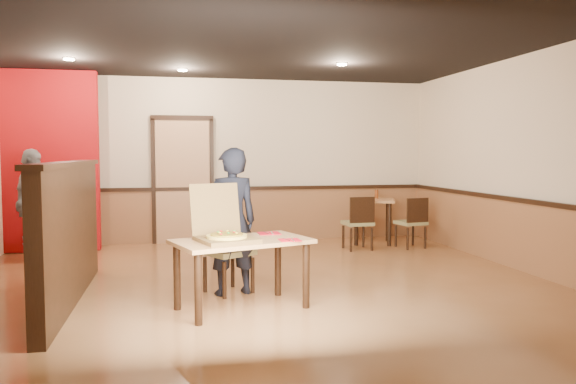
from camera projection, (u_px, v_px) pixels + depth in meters
name	position (u px, v px, depth m)	size (l,w,h in m)	color
floor	(261.00, 288.00, 6.37)	(7.00, 7.00, 0.00)	#B27545
ceiling	(260.00, 38.00, 6.17)	(7.00, 7.00, 0.00)	black
wall_back	(230.00, 161.00, 9.69)	(7.00, 7.00, 0.00)	beige
wall_right	(539.00, 164.00, 6.96)	(7.00, 7.00, 0.00)	beige
wainscot_back	(230.00, 215.00, 9.73)	(7.00, 0.04, 0.90)	#94603B
chair_rail_back	(230.00, 188.00, 9.68)	(7.00, 0.06, 0.06)	black
wainscot_right	(534.00, 239.00, 7.02)	(0.04, 7.00, 0.90)	#94603B
chair_rail_right	(534.00, 202.00, 6.99)	(0.06, 7.00, 0.06)	black
back_door	(183.00, 181.00, 9.52)	(0.90, 0.06, 2.10)	tan
booth_partition	(70.00, 231.00, 5.72)	(0.20, 3.10, 1.44)	black
red_accent_panel	(44.00, 161.00, 8.63)	(1.60, 0.20, 2.78)	#A50B10
spot_a	(69.00, 59.00, 7.48)	(0.14, 0.14, 0.02)	#FFE3B2
spot_b	(182.00, 70.00, 8.46)	(0.14, 0.14, 0.02)	#FFE3B2
spot_c	(342.00, 64.00, 7.92)	(0.14, 0.14, 0.02)	#FFE3B2
main_table	(242.00, 250.00, 5.48)	(1.45, 1.10, 0.69)	tan
diner_chair	(225.00, 247.00, 6.18)	(0.62, 0.62, 0.91)	olive
side_chair_left	(359.00, 221.00, 8.82)	(0.44, 0.44, 0.85)	olive
side_chair_right	(413.00, 220.00, 9.00)	(0.47, 0.47, 0.82)	olive
side_table	(373.00, 209.00, 9.50)	(0.89, 0.89, 0.75)	tan
diner	(231.00, 221.00, 6.04)	(0.58, 0.38, 1.59)	black
passerby	(32.00, 205.00, 7.89)	(0.93, 0.39, 1.59)	gray
pizza_box	(225.00, 234.00, 5.38)	(0.66, 0.72, 0.54)	brown
pizza	(227.00, 236.00, 5.34)	(0.39, 0.39, 0.03)	#F5D359
napkin_near	(290.00, 240.00, 5.42)	(0.21, 0.21, 0.01)	red
napkin_far	(269.00, 233.00, 5.87)	(0.23, 0.23, 0.01)	red
condiment	(376.00, 194.00, 9.62)	(0.06, 0.06, 0.15)	brown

